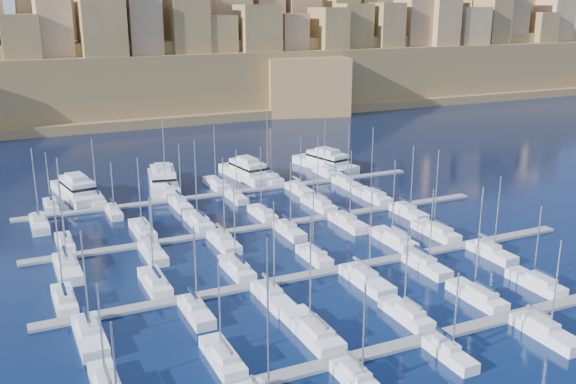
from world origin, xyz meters
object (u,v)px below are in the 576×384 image
motor_yacht_a (77,190)px  motor_yacht_d (326,162)px  sailboat_2 (312,331)px  sailboat_4 (477,296)px  motor_yacht_c (247,171)px  motor_yacht_b (163,179)px

motor_yacht_a → motor_yacht_d: size_ratio=0.99×
sailboat_2 → sailboat_4: size_ratio=1.00×
sailboat_2 → motor_yacht_a: bearing=103.7°
sailboat_4 → motor_yacht_c: size_ratio=0.88×
motor_yacht_c → motor_yacht_d: 20.25m
motor_yacht_a → motor_yacht_c: same height
sailboat_4 → motor_yacht_a: sailboat_4 is taller
motor_yacht_a → motor_yacht_c: size_ratio=1.06×
sailboat_4 → motor_yacht_d: bearing=77.4°
sailboat_2 → sailboat_4: sailboat_4 is taller
motor_yacht_d → sailboat_4: bearing=-102.6°
sailboat_4 → motor_yacht_d: (15.79, 70.69, 0.97)m
motor_yacht_b → motor_yacht_c: (18.69, -0.89, 0.00)m
motor_yacht_a → motor_yacht_c: bearing=-0.7°
sailboat_2 → motor_yacht_c: 72.13m
motor_yacht_b → motor_yacht_c: 18.71m
motor_yacht_c → motor_yacht_b: bearing=177.3°
motor_yacht_a → motor_yacht_b: same height
motor_yacht_c → motor_yacht_d: same height
motor_yacht_a → motor_yacht_b: size_ratio=0.95×
sailboat_4 → motor_yacht_b: bearing=108.0°
motor_yacht_c → motor_yacht_d: bearing=1.3°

